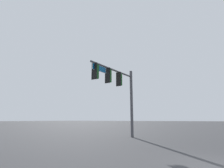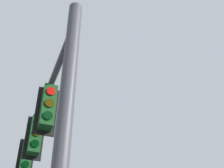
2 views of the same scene
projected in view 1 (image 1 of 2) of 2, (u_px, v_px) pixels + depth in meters
signal_pole_near at (120, 87)px, 15.79m from camera, size 6.13×0.82×6.51m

